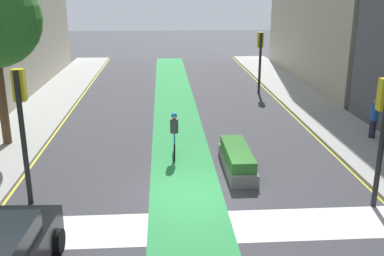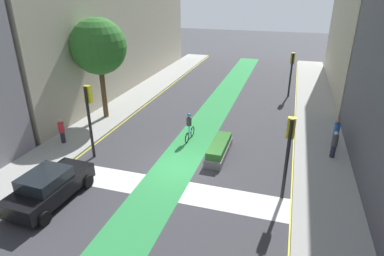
# 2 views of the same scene
# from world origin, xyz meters

# --- Properties ---
(ground_plane) EXTENTS (120.00, 120.00, 0.00)m
(ground_plane) POSITION_xyz_m (0.00, 0.00, 0.00)
(ground_plane) COLOR #38383D
(bike_lane_paint) EXTENTS (2.40, 60.00, 0.01)m
(bike_lane_paint) POSITION_xyz_m (-0.22, 0.00, 0.00)
(bike_lane_paint) COLOR #2D8C47
(bike_lane_paint) RESTS_ON ground_plane
(crosswalk_band) EXTENTS (12.00, 1.80, 0.01)m
(crosswalk_band) POSITION_xyz_m (0.00, -2.00, 0.00)
(crosswalk_band) COLOR silver
(crosswalk_band) RESTS_ON ground_plane
(curb_stripe_left) EXTENTS (0.16, 60.00, 0.01)m
(curb_stripe_left) POSITION_xyz_m (-6.00, 0.00, 0.01)
(curb_stripe_left) COLOR yellow
(curb_stripe_left) RESTS_ON ground_plane
(curb_stripe_right) EXTENTS (0.16, 60.00, 0.01)m
(curb_stripe_right) POSITION_xyz_m (6.00, 0.00, 0.01)
(curb_stripe_right) COLOR yellow
(curb_stripe_right) RESTS_ON ground_plane
(traffic_signal_near_right) EXTENTS (0.35, 0.52, 3.98)m
(traffic_signal_near_right) POSITION_xyz_m (5.53, -0.96, 2.80)
(traffic_signal_near_right) COLOR black
(traffic_signal_near_right) RESTS_ON ground_plane
(traffic_signal_near_left) EXTENTS (0.35, 0.52, 4.22)m
(traffic_signal_near_left) POSITION_xyz_m (-5.12, -0.07, 2.96)
(traffic_signal_near_left) COLOR black
(traffic_signal_near_left) RESTS_ON ground_plane
(traffic_signal_far_right) EXTENTS (0.35, 0.52, 3.84)m
(traffic_signal_far_right) POSITION_xyz_m (5.28, 14.89, 2.70)
(traffic_signal_far_right) COLOR black
(traffic_signal_far_right) RESTS_ON ground_plane
(cyclist_in_lane) EXTENTS (0.32, 1.73, 1.86)m
(cyclist_in_lane) POSITION_xyz_m (-0.50, 3.58, 0.97)
(cyclist_in_lane) COLOR black
(cyclist_in_lane) RESTS_ON ground_plane
(pedestrian_sidewalk_right_a) EXTENTS (0.34, 0.34, 1.76)m
(pedestrian_sidewalk_right_a) POSITION_xyz_m (8.26, 4.98, 1.05)
(pedestrian_sidewalk_right_a) COLOR #262638
(pedestrian_sidewalk_right_a) RESTS_ON sidewalk_right
(median_planter) EXTENTS (0.96, 3.46, 0.85)m
(median_planter) POSITION_xyz_m (1.78, 2.11, 0.40)
(median_planter) COLOR slate
(median_planter) RESTS_ON ground_plane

